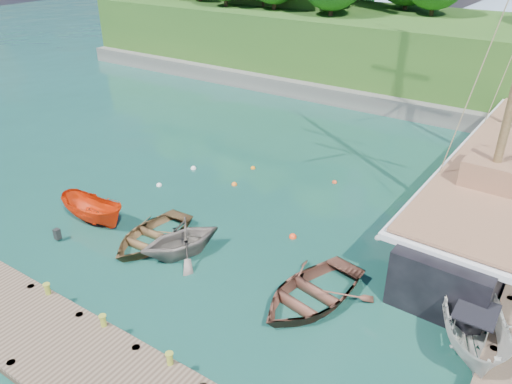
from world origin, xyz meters
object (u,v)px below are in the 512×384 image
(rowboat_0, at_px, (152,242))
(cabin_boat_white, at_px, (468,344))
(motorboat_orange, at_px, (95,222))
(rowboat_2, at_px, (311,301))
(rowboat_1, at_px, (182,254))
(schooner, at_px, (504,184))

(rowboat_0, distance_m, cabin_boat_white, 13.41)
(motorboat_orange, bearing_deg, rowboat_0, -85.75)
(rowboat_2, height_order, cabin_boat_white, cabin_boat_white)
(rowboat_2, distance_m, motorboat_orange, 11.35)
(rowboat_1, distance_m, rowboat_2, 6.09)
(motorboat_orange, relative_size, schooner, 0.14)
(rowboat_0, relative_size, schooner, 0.16)
(rowboat_0, distance_m, rowboat_1, 1.76)
(rowboat_0, relative_size, cabin_boat_white, 0.86)
(schooner, bearing_deg, cabin_boat_white, -82.35)
(motorboat_orange, bearing_deg, rowboat_1, -87.18)
(rowboat_2, distance_m, schooner, 12.88)
(rowboat_0, relative_size, rowboat_2, 0.89)
(motorboat_orange, height_order, schooner, schooner)
(rowboat_1, bearing_deg, schooner, 74.39)
(schooner, bearing_deg, motorboat_orange, -138.96)
(rowboat_0, bearing_deg, rowboat_2, 1.22)
(rowboat_2, height_order, schooner, schooner)
(cabin_boat_white, bearing_deg, rowboat_0, 165.34)
(rowboat_0, height_order, rowboat_2, rowboat_2)
(rowboat_1, bearing_deg, motorboat_orange, -152.54)
(rowboat_2, bearing_deg, rowboat_0, -165.16)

